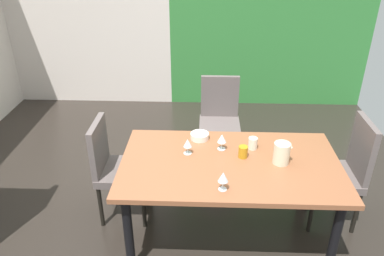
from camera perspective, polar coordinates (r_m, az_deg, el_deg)
ground_plane at (r=3.53m, az=-3.68°, el=-14.26°), size 5.28×5.60×0.02m
back_panel_interior at (r=5.71m, az=-16.28°, el=17.07°), size 2.44×0.10×2.77m
garden_window_panel at (r=5.51m, az=12.14°, el=17.18°), size 2.84×0.10×2.77m
dining_table at (r=2.99m, az=5.79°, el=-6.53°), size 1.72×0.99×0.76m
chair_right_far at (r=3.49m, az=22.15°, el=-5.64°), size 0.44×0.44×1.00m
chair_left_far at (r=3.38m, az=-11.71°, el=-5.48°), size 0.45×0.44×0.94m
chair_head_far at (r=4.15m, az=4.22°, el=1.78°), size 0.44×0.45×0.96m
wine_glass_west at (r=3.05m, az=4.57°, el=-1.64°), size 0.07×0.07×0.14m
wine_glass_rear at (r=2.59m, az=4.77°, el=-7.50°), size 0.07×0.07×0.14m
wine_glass_near_shelf at (r=2.99m, az=-0.68°, el=-2.37°), size 0.07×0.07×0.13m
serving_bowl_north at (r=3.23m, az=1.17°, el=-1.23°), size 0.16×0.16×0.05m
cup_corner at (r=3.12m, az=9.25°, el=-2.31°), size 0.07×0.07×0.10m
cup_front at (r=2.99m, az=7.78°, el=-3.62°), size 0.07×0.07×0.10m
pitcher_east at (r=2.95m, az=13.51°, el=-3.74°), size 0.14×0.13×0.17m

